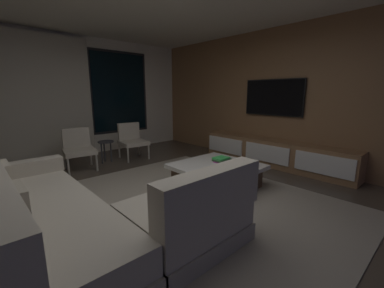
{
  "coord_description": "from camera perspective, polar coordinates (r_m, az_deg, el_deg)",
  "views": [
    {
      "loc": [
        -1.66,
        -2.32,
        1.44
      ],
      "look_at": [
        0.86,
        0.41,
        0.66
      ],
      "focal_mm": 22.92,
      "sensor_mm": 36.0,
      "label": 1
    }
  ],
  "objects": [
    {
      "name": "area_rug",
      "position": [
        3.32,
        -0.54,
        -13.74
      ],
      "size": [
        3.2,
        3.8,
        0.01
      ],
      "primitive_type": "cube",
      "color": "gray",
      "rests_on": "floor"
    },
    {
      "name": "accent_chair_near_window",
      "position": [
        5.64,
        -13.84,
        1.17
      ],
      "size": [
        0.6,
        0.61,
        0.78
      ],
      "color": "#B2ADA0",
      "rests_on": "floor"
    },
    {
      "name": "media_console",
      "position": [
        5.17,
        18.57,
        -2.11
      ],
      "size": [
        0.46,
        3.1,
        0.52
      ],
      "color": "#8E6642",
      "rests_on": "floor"
    },
    {
      "name": "floor",
      "position": [
        3.2,
        -6.6,
        -15.02
      ],
      "size": [
        9.2,
        9.2,
        0.0
      ],
      "primitive_type": "plane",
      "color": "#473D33"
    },
    {
      "name": "book_stack_on_coffee_table",
      "position": [
        3.95,
        6.9,
        -3.58
      ],
      "size": [
        0.29,
        0.2,
        0.07
      ],
      "color": "#B946A4",
      "rests_on": "coffee_table"
    },
    {
      "name": "back_wall_with_window",
      "position": [
        6.15,
        -28.05,
        9.54
      ],
      "size": [
        6.6,
        0.3,
        2.7
      ],
      "color": "silver",
      "rests_on": "floor"
    },
    {
      "name": "side_stool",
      "position": [
        5.41,
        -19.44,
        -0.25
      ],
      "size": [
        0.32,
        0.32,
        0.46
      ],
      "color": "#333338",
      "rests_on": "floor"
    },
    {
      "name": "sectional_couch",
      "position": [
        2.58,
        -23.91,
        -15.66
      ],
      "size": [
        1.98,
        2.5,
        0.82
      ],
      "color": "#A49C8C",
      "rests_on": "floor"
    },
    {
      "name": "coffee_table",
      "position": [
        3.84,
        5.74,
        -7.27
      ],
      "size": [
        1.16,
        1.16,
        0.36
      ],
      "color": "#483322",
      "rests_on": "floor"
    },
    {
      "name": "accent_chair_by_curtain",
      "position": [
        5.14,
        -24.93,
        -0.6
      ],
      "size": [
        0.62,
        0.64,
        0.78
      ],
      "color": "#B2ADA0",
      "rests_on": "floor"
    },
    {
      "name": "mounted_tv",
      "position": [
        5.28,
        18.42,
        10.23
      ],
      "size": [
        0.05,
        1.25,
        0.72
      ],
      "color": "black"
    },
    {
      "name": "media_wall",
      "position": [
        5.26,
        21.41,
        10.02
      ],
      "size": [
        0.12,
        7.8,
        2.7
      ],
      "color": "#8E6642",
      "rests_on": "floor"
    }
  ]
}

